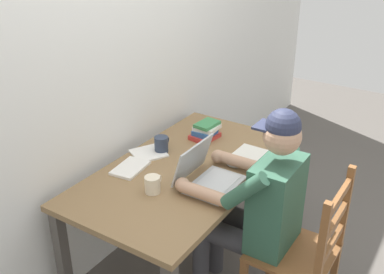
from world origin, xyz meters
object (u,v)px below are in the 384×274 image
seated_person (257,202)px  wooden_chair (303,253)px  laptop (206,175)px  book_stack_main (206,131)px  computer_mouse (233,164)px  desk (186,179)px  coffee_mug_dark (162,144)px  coffee_mug_white (153,184)px

seated_person → wooden_chair: bearing=-90.0°
laptop → book_stack_main: bearing=31.5°
computer_mouse → wooden_chair: bearing=-111.1°
desk → computer_mouse: size_ratio=14.79×
seated_person → coffee_mug_dark: seated_person is taller
laptop → coffee_mug_white: 0.30m
laptop → seated_person: bearing=-83.5°
book_stack_main → coffee_mug_white: bearing=-171.8°
seated_person → wooden_chair: 0.36m
seated_person → book_stack_main: seated_person is taller
coffee_mug_dark → seated_person: bearing=-100.5°
computer_mouse → coffee_mug_dark: bearing=98.7°
desk → wooden_chair: bearing=-93.7°
wooden_chair → book_stack_main: bearing=62.7°
laptop → wooden_chair: bearing=-86.6°
laptop → computer_mouse: bearing=-9.9°
desk → laptop: 0.25m
wooden_chair → seated_person: bearing=90.0°
desk → computer_mouse: computer_mouse is taller
desk → book_stack_main: size_ratio=7.35×
computer_mouse → coffee_mug_white: 0.53m
coffee_mug_white → computer_mouse: bearing=-26.5°
coffee_mug_white → seated_person: bearing=-61.6°
book_stack_main → desk: bearing=-164.7°
coffee_mug_dark → book_stack_main: size_ratio=0.62×
desk → coffee_mug_dark: coffee_mug_dark is taller
seated_person → desk: bearing=84.1°
wooden_chair → coffee_mug_dark: 1.07m
wooden_chair → computer_mouse: size_ratio=9.25×
seated_person → coffee_mug_dark: size_ratio=9.83×
desk → seated_person: bearing=-95.9°
seated_person → laptop: bearing=96.5°
seated_person → coffee_mug_dark: 0.75m
wooden_chair → laptop: bearing=93.4°
seated_person → computer_mouse: size_ratio=12.30×
desk → coffee_mug_white: coffee_mug_white is taller
computer_mouse → coffee_mug_white: (-0.48, 0.24, 0.03)m
desk → book_stack_main: 0.44m
laptop → coffee_mug_white: (-0.23, 0.19, -0.01)m
computer_mouse → book_stack_main: book_stack_main is taller
wooden_chair → laptop: (-0.03, 0.58, 0.31)m
desk → seated_person: size_ratio=1.20×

